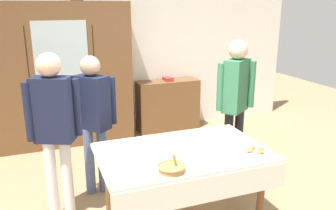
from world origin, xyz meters
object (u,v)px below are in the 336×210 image
Objects in this scene: person_near_right_end at (236,95)px; tea_cup_far_left at (125,151)px; dining_table at (184,162)px; wall_cabinet at (62,76)px; book_stack at (168,79)px; spoon_mid_left at (193,143)px; bread_basket at (172,168)px; spoon_mid_right at (221,139)px; spoon_front_edge at (205,135)px; tea_cup_back_edge at (202,158)px; tea_cup_mid_left at (178,137)px; bookshelf_low at (168,105)px; tea_cup_near_right at (142,160)px; person_behind_table_left at (54,121)px; pastry_plate at (256,151)px; person_beside_shelf at (93,113)px.

tea_cup_far_left is at bearing -159.23° from person_near_right_end.
wall_cabinet is (-0.90, 2.59, 0.42)m from dining_table.
book_stack is 2.57m from spoon_mid_left.
bread_basket reaches higher than spoon_mid_right.
tea_cup_back_edge is at bearing -118.87° from spoon_front_edge.
tea_cup_back_edge is 0.40m from spoon_mid_left.
wall_cabinet is 3.00m from bread_basket.
tea_cup_mid_left is at bearing -155.21° from person_near_right_end.
bookshelf_low is 0.62× the size of person_near_right_end.
tea_cup_near_right is at bearing -114.95° from bookshelf_low.
spoon_mid_right is 0.07× the size of person_behind_table_left.
bread_basket is (-0.26, -0.33, 0.14)m from dining_table.
pastry_plate is (1.16, -0.42, -0.01)m from tea_cup_far_left.
tea_cup_near_right is at bearing 126.68° from bread_basket.
book_stack is 1.61× the size of tea_cup_back_edge.
wall_cabinet is 1.74m from book_stack.
bread_basket is (-1.08, -2.97, 0.37)m from bookshelf_low.
person_near_right_end is at bearing 46.61° from tea_cup_back_edge.
spoon_front_edge and spoon_mid_right have the same top height.
tea_cup_near_right is at bearing 171.16° from pastry_plate.
pastry_plate is 0.16× the size of person_near_right_end.
tea_cup_mid_left is 1.07m from person_near_right_end.
spoon_mid_right is 0.32m from spoon_mid_left.
pastry_plate is (0.56, -0.57, -0.01)m from tea_cup_mid_left.
person_near_right_end is at bearing 48.38° from spoon_mid_right.
tea_cup_far_left is 0.08× the size of person_beside_shelf.
bookshelf_low is 2.37m from person_beside_shelf.
spoon_mid_left is 1.06m from person_near_right_end.
person_behind_table_left is (-1.52, 0.20, 0.27)m from spoon_front_edge.
spoon_front_edge is (-0.44, -2.30, -0.13)m from book_stack.
person_beside_shelf reaches higher than spoon_front_edge.
bread_basket is at bearing -77.57° from wall_cabinet.
spoon_front_edge is at bearing 112.11° from pastry_plate.
spoon_mid_left is (0.10, -0.16, -0.02)m from tea_cup_mid_left.
spoon_front_edge is (-0.24, 0.59, -0.01)m from pastry_plate.
tea_cup_mid_left is 1.09× the size of spoon_mid_right.
tea_cup_back_edge is at bearing -104.70° from book_stack.
person_near_right_end reaches higher than tea_cup_near_right.
book_stack reaches higher than spoon_mid_left.
pastry_plate is (0.56, -0.02, -0.01)m from tea_cup_back_edge.
person_beside_shelf reaches higher than tea_cup_back_edge.
bookshelf_low is 2.99m from tea_cup_back_edge.
spoon_front_edge is at bearing 38.41° from spoon_mid_left.
bookshelf_low is 0.67× the size of person_beside_shelf.
spoon_front_edge is 0.29m from spoon_mid_left.
book_stack reaches higher than pastry_plate.
spoon_mid_left is at bearing -178.34° from spoon_mid_right.
person_beside_shelf is at bearing 139.21° from spoon_mid_left.
book_stack is at bearing 79.22° from spoon_front_edge.
person_beside_shelf reaches higher than dining_table.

